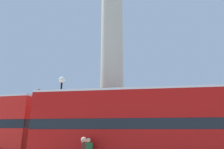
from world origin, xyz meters
TOP-DOWN VIEW (x-y plane):
  - monument_column at (0.00, 0.00)m, footprint 6.01×6.01m
  - bus_c at (1.99, -4.78)m, footprint 10.65×3.40m
  - equestrian_statue at (-8.91, 2.99)m, footprint 3.96×3.51m
  - street_lamp at (-3.75, -1.87)m, footprint 0.49×0.49m

SIDE VIEW (x-z plane):
  - equestrian_statue at x=-8.91m, z-range -1.29..5.17m
  - bus_c at x=1.99m, z-range 0.23..4.49m
  - street_lamp at x=-3.75m, z-range 0.77..7.01m
  - monument_column at x=0.00m, z-range -3.69..18.87m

